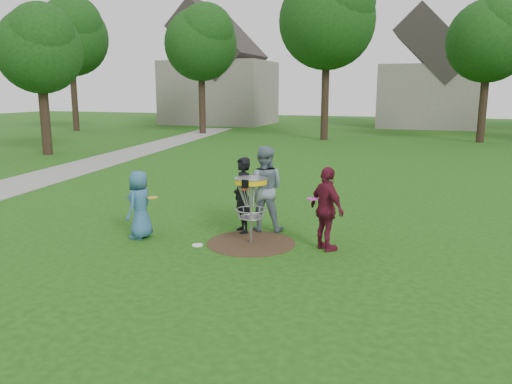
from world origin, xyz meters
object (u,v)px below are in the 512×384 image
(player_black, at_px, (243,195))
(disc_golf_basket, at_px, (251,194))
(player_blue, at_px, (140,205))
(player_grey, at_px, (264,189))
(player_maroon, at_px, (327,209))

(player_black, distance_m, disc_golf_basket, 0.85)
(player_blue, xyz_separation_m, player_grey, (2.24, 1.41, 0.22))
(player_grey, xyz_separation_m, disc_golf_basket, (0.07, -1.00, 0.09))
(player_black, xyz_separation_m, player_maroon, (1.96, -0.62, -0.01))
(player_black, height_order, disc_golf_basket, player_black)
(player_blue, height_order, player_black, player_black)
(player_blue, height_order, disc_golf_basket, player_blue)
(player_maroon, bearing_deg, player_black, 24.70)
(player_black, height_order, player_maroon, player_black)
(player_maroon, bearing_deg, player_grey, 12.01)
(player_blue, height_order, player_maroon, player_maroon)
(player_grey, bearing_deg, disc_golf_basket, 83.70)
(player_grey, bearing_deg, player_black, 28.65)
(player_blue, bearing_deg, disc_golf_basket, 101.43)
(player_maroon, bearing_deg, disc_golf_basket, 45.19)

